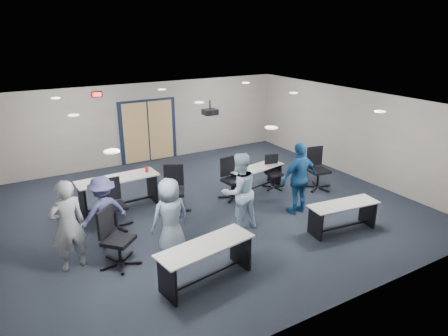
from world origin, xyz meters
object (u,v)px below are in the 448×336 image
chair_loose_right (319,169)px  table_front_right (343,212)px  chair_back_b (174,190)px  person_lightblue (239,192)px  table_front_left (206,256)px  table_back_right (257,174)px  table_back_left (119,187)px  chair_back_a (114,205)px  chair_back_d (274,172)px  person_back (104,212)px  chair_back_c (233,179)px  person_navy (299,178)px  chair_loose_left (118,238)px  person_gray (68,226)px  person_plaid (170,217)px

chair_loose_right → table_front_right: bearing=-111.3°
chair_back_b → person_lightblue: 1.83m
table_front_left → table_back_right: 4.56m
table_back_left → chair_back_a: bearing=-113.5°
chair_back_d → person_back: 5.12m
table_back_right → chair_back_c: 0.93m
table_back_left → person_navy: size_ratio=1.14×
person_lightblue → chair_loose_left: bearing=2.5°
table_front_left → chair_loose_left: 1.81m
table_front_right → person_gray: (-5.65, 1.53, 0.45)m
chair_loose_right → person_navy: bearing=-140.0°
table_front_left → chair_back_d: (3.79, 3.01, -0.03)m
person_back → chair_loose_left: bearing=81.2°
table_back_right → chair_back_c: bearing=179.7°
table_back_right → chair_loose_left: bearing=-169.0°
table_back_left → chair_loose_left: bearing=-108.5°
chair_back_b → chair_back_c: bearing=25.7°
table_back_left → chair_back_d: chair_back_d is taller
table_front_right → chair_back_b: chair_back_b is taller
chair_back_c → chair_loose_right: 2.57m
chair_back_d → chair_loose_right: 1.28m
table_back_left → person_plaid: (0.30, -2.70, 0.25)m
table_front_left → chair_back_a: bearing=97.9°
chair_back_b → table_back_right: bearing=29.5°
table_front_left → table_back_right: (3.28, 3.16, -0.05)m
table_front_left → chair_back_c: 3.82m
table_back_right → chair_back_d: bearing=-27.2°
chair_back_a → person_back: bearing=-121.6°
chair_loose_right → person_plaid: 5.16m
table_back_left → table_front_right: bearing=-45.2°
person_gray → table_front_right: bearing=154.6°
table_front_right → person_lightblue: 2.41m
table_back_left → person_back: bearing=-117.2°
chair_back_a → chair_loose_right: (5.74, -0.55, 0.02)m
table_front_right → chair_loose_left: size_ratio=1.45×
chair_loose_left → person_navy: bearing=-41.6°
chair_back_d → person_lightblue: bearing=-133.6°
table_front_right → table_back_left: 5.56m
table_front_right → chair_back_c: bearing=120.4°
person_gray → table_back_left: bearing=-135.4°
table_back_right → chair_back_b: chair_back_b is taller
chair_back_c → chair_loose_right: chair_loose_right is taller
table_front_left → table_back_left: table_back_left is taller
chair_back_b → chair_loose_left: bearing=-112.8°
table_back_right → person_navy: person_navy is taller
chair_loose_left → person_plaid: 1.09m
chair_back_b → chair_loose_right: size_ratio=0.99×
table_front_left → person_navy: 3.67m
table_back_right → chair_back_a: 4.17m
person_plaid → person_back: size_ratio=1.04×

